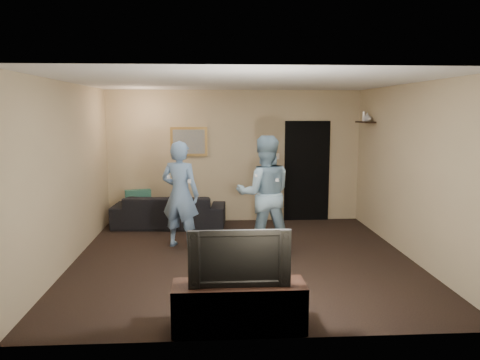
{
  "coord_description": "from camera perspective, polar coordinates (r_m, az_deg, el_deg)",
  "views": [
    {
      "loc": [
        -0.46,
        -6.74,
        2.19
      ],
      "look_at": [
        -0.03,
        0.3,
        1.15
      ],
      "focal_mm": 35.0,
      "sensor_mm": 36.0,
      "label": 1
    }
  ],
  "objects": [
    {
      "name": "ground",
      "position": [
        7.1,
        0.39,
        -9.57
      ],
      "size": [
        5.0,
        5.0,
        0.0
      ],
      "primitive_type": "plane",
      "color": "black",
      "rests_on": "ground"
    },
    {
      "name": "wall_front",
      "position": [
        4.36,
        2.66,
        -3.41
      ],
      "size": [
        5.0,
        0.04,
        2.6
      ],
      "primitive_type": "cube",
      "color": "tan",
      "rests_on": "ground"
    },
    {
      "name": "throw_pillow",
      "position": [
        9.08,
        -12.3,
        -2.66
      ],
      "size": [
        0.5,
        0.27,
        0.48
      ],
      "primitive_type": "cube",
      "rotation": [
        0.0,
        0.0,
        0.27
      ],
      "color": "#1A4E42",
      "rests_on": "sofa"
    },
    {
      "name": "doorway",
      "position": [
        9.48,
        8.14,
        1.09
      ],
      "size": [
        0.9,
        0.06,
        2.0
      ],
      "primitive_type": "cube",
      "color": "black",
      "rests_on": "ground"
    },
    {
      "name": "ceiling",
      "position": [
        6.77,
        0.41,
        11.86
      ],
      "size": [
        5.0,
        5.0,
        0.04
      ],
      "primitive_type": "cube",
      "color": "silver",
      "rests_on": "wall_back"
    },
    {
      "name": "painting_frame",
      "position": [
        9.24,
        -6.25,
        4.68
      ],
      "size": [
        0.72,
        0.05,
        0.57
      ],
      "primitive_type": "cube",
      "color": "olive",
      "rests_on": "wall_back"
    },
    {
      "name": "wall_shelf",
      "position": [
        9.01,
        15.05,
        6.83
      ],
      "size": [
        0.2,
        0.6,
        0.03
      ],
      "primitive_type": "cube",
      "color": "black",
      "rests_on": "wall_right"
    },
    {
      "name": "shelf_vase",
      "position": [
        8.92,
        15.25,
        7.42
      ],
      "size": [
        0.16,
        0.16,
        0.16
      ],
      "primitive_type": "imported",
      "rotation": [
        0.0,
        0.0,
        0.04
      ],
      "color": "silver",
      "rests_on": "wall_shelf"
    },
    {
      "name": "light_switch",
      "position": [
        9.35,
        4.57,
        2.9
      ],
      "size": [
        0.08,
        0.02,
        0.12
      ],
      "primitive_type": "cube",
      "color": "silver",
      "rests_on": "wall_back"
    },
    {
      "name": "wii_player_right",
      "position": [
        7.3,
        2.99,
        -1.71
      ],
      "size": [
        0.89,
        0.7,
        1.82
      ],
      "color": "#7FA3BA",
      "rests_on": "ground"
    },
    {
      "name": "wall_left",
      "position": [
        7.1,
        -20.17,
        0.67
      ],
      "size": [
        0.04,
        5.0,
        2.6
      ],
      "primitive_type": "cube",
      "color": "tan",
      "rests_on": "ground"
    },
    {
      "name": "wii_player_left",
      "position": [
        7.59,
        -7.3,
        -1.76
      ],
      "size": [
        0.73,
        0.6,
        1.73
      ],
      "color": "#6A8DB9",
      "rests_on": "ground"
    },
    {
      "name": "wall_back",
      "position": [
        9.29,
        -0.66,
        2.89
      ],
      "size": [
        5.0,
        0.04,
        2.6
      ],
      "primitive_type": "cube",
      "color": "tan",
      "rests_on": "ground"
    },
    {
      "name": "television",
      "position": [
        4.68,
        -0.12,
        -9.22
      ],
      "size": [
        1.0,
        0.13,
        0.57
      ],
      "primitive_type": "imported",
      "rotation": [
        0.0,
        0.0,
        0.0
      ],
      "color": "black",
      "rests_on": "tv_console"
    },
    {
      "name": "sofa",
      "position": [
        9.04,
        -8.58,
        -3.72
      ],
      "size": [
        2.16,
        0.98,
        0.61
      ],
      "primitive_type": "imported",
      "rotation": [
        0.0,
        0.0,
        3.06
      ],
      "color": "black",
      "rests_on": "ground"
    },
    {
      "name": "tv_console",
      "position": [
        4.86,
        -0.12,
        -15.13
      ],
      "size": [
        1.33,
        0.43,
        0.48
      ],
      "primitive_type": "cube",
      "rotation": [
        0.0,
        0.0,
        0.0
      ],
      "color": "black",
      "rests_on": "ground"
    },
    {
      "name": "painting_canvas",
      "position": [
        9.22,
        -6.26,
        4.67
      ],
      "size": [
        0.62,
        0.01,
        0.47
      ],
      "primitive_type": "cube",
      "color": "slate",
      "rests_on": "painting_frame"
    },
    {
      "name": "shelf_figurine",
      "position": [
        9.1,
        14.87,
        7.51
      ],
      "size": [
        0.06,
        0.06,
        0.18
      ],
      "primitive_type": "cylinder",
      "color": "silver",
      "rests_on": "wall_shelf"
    },
    {
      "name": "wall_right",
      "position": [
        7.42,
        20.05,
        0.98
      ],
      "size": [
        0.04,
        5.0,
        2.6
      ],
      "primitive_type": "cube",
      "color": "tan",
      "rests_on": "ground"
    }
  ]
}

